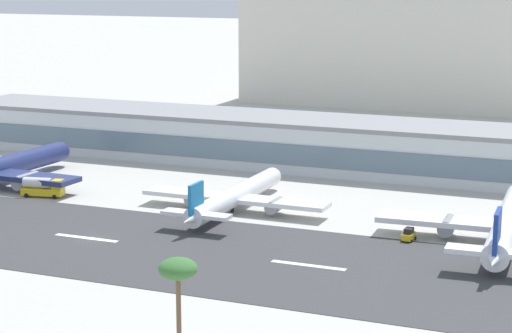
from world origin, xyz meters
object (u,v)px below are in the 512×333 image
service_baggage_tug_0 (409,235)px  palm_tree_0 (178,272)px  service_fuel_truck_1 (43,187)px  distant_hotel_block (401,41)px  airliner_blue_tail_gate_1 (233,198)px  terminal_building (304,142)px  airliner_navy_tail_gate_2 (507,226)px

service_baggage_tug_0 → palm_tree_0: palm_tree_0 is taller
service_fuel_truck_1 → palm_tree_0: 89.11m
distant_hotel_block → airliner_blue_tail_gate_1: distant_hotel_block is taller
airliner_blue_tail_gate_1 → service_baggage_tug_0: size_ratio=12.68×
service_baggage_tug_0 → terminal_building: bearing=39.5°
distant_hotel_block → service_fuel_truck_1: size_ratio=11.63×
airliner_blue_tail_gate_1 → service_baggage_tug_0: bearing=-100.0°
service_baggage_tug_0 → palm_tree_0: size_ratio=0.26×
airliner_navy_tail_gate_2 → service_baggage_tug_0: airliner_navy_tail_gate_2 is taller
distant_hotel_block → service_baggage_tug_0: size_ratio=31.15×
airliner_blue_tail_gate_1 → service_fuel_truck_1: 40.01m
distant_hotel_block → service_fuel_truck_1: (-32.52, -159.55, -19.34)m
terminal_building → distant_hotel_block: size_ratio=1.73×
terminal_building → service_fuel_truck_1: bearing=-128.0°
airliner_navy_tail_gate_2 → palm_tree_0: size_ratio=3.81×
terminal_building → service_fuel_truck_1: 61.64m
terminal_building → service_baggage_tug_0: (37.01, -51.40, -4.63)m
airliner_navy_tail_gate_2 → airliner_blue_tail_gate_1: bearing=84.2°
airliner_blue_tail_gate_1 → service_baggage_tug_0: 35.65m
terminal_building → airliner_navy_tail_gate_2: (52.41, -47.58, -2.47)m
airliner_blue_tail_gate_1 → service_baggage_tug_0: airliner_blue_tail_gate_1 is taller
terminal_building → palm_tree_0: palm_tree_0 is taller
service_fuel_truck_1 → palm_tree_0: (62.50, -62.87, 9.00)m
distant_hotel_block → palm_tree_0: size_ratio=8.11×
airliner_navy_tail_gate_2 → service_fuel_truck_1: airliner_navy_tail_gate_2 is taller
service_baggage_tug_0 → service_fuel_truck_1: service_fuel_truck_1 is taller
terminal_building → palm_tree_0: 114.19m
service_baggage_tug_0 → palm_tree_0: bearing=172.1°
airliner_blue_tail_gate_1 → service_fuel_truck_1: bearing=95.5°
airliner_navy_tail_gate_2 → service_fuel_truck_1: size_ratio=5.46×
distant_hotel_block → terminal_building: bearing=-87.2°
airliner_blue_tail_gate_1 → palm_tree_0: bearing=-160.8°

